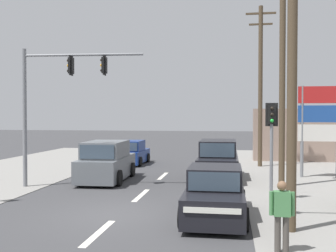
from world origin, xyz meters
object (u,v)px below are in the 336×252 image
Objects in this scene: utility_pole_foreground_right at (287,24)px; suv_kerbside_parked at (107,162)px; utility_pole_midground_right at (282,67)px; sedan_oncoming_mid at (215,195)px; hatchback_crossing_left at (132,153)px; suv_receding_far at (218,161)px; pedestal_signal_right_kerb at (272,135)px; shopping_plaza_sign at (320,118)px; utility_pole_background_right at (260,83)px; pedestrian_at_kerb at (282,212)px; traffic_signal_mast at (53,92)px.

suv_kerbside_parked is at bearing 135.27° from utility_pole_foreground_right.
utility_pole_midground_right is 2.34× the size of sedan_oncoming_mid.
suv_receding_far is at bearing -41.81° from hatchback_crossing_left.
pedestal_signal_right_kerb is at bearing -103.73° from utility_pole_midground_right.
shopping_plaza_sign is 10.09m from sedan_oncoming_mid.
pedestal_signal_right_kerb is (-0.33, -10.00, -2.70)m from utility_pole_background_right.
utility_pole_background_right is 5.99× the size of pedestrian_at_kerb.
hatchback_crossing_left is (-8.06, -0.01, -4.42)m from utility_pole_background_right.
shopping_plaza_sign is at bearing -57.13° from utility_pole_background_right.
shopping_plaza_sign is at bearing 13.79° from suv_kerbside_parked.
utility_pole_background_right is 2.74× the size of pedestal_signal_right_kerb.
shopping_plaza_sign reaches higher than hatchback_crossing_left.
traffic_signal_mast is 1.30× the size of shopping_plaza_sign.
sedan_oncoming_mid is (-2.25, -12.58, -4.42)m from utility_pole_background_right.
utility_pole_foreground_right reaches higher than shopping_plaza_sign.
pedestal_signal_right_kerb is 0.78× the size of suv_receding_far.
hatchback_crossing_left is 0.86× the size of sedan_oncoming_mid.
suv_receding_far is (-5.00, -1.05, -2.10)m from shopping_plaza_sign.
utility_pole_foreground_right is 4.89m from pedestrian_at_kerb.
sedan_oncoming_mid is at bearing 119.12° from pedestrian_at_kerb.
utility_pole_background_right reaches higher than pedestrian_at_kerb.
traffic_signal_mast reaches higher than pedestal_signal_right_kerb.
utility_pole_background_right reaches higher than traffic_signal_mast.
shopping_plaza_sign is 11.62m from hatchback_crossing_left.
suv_receding_far is at bearing 15.60° from suv_kerbside_parked.
pedestal_signal_right_kerb is at bearing -52.27° from hatchback_crossing_left.
suv_kerbside_parked is at bearing 128.04° from pedestrian_at_kerb.
pedestrian_at_kerb is (1.75, -10.38, 0.04)m from suv_receding_far.
traffic_signal_mast is 1.64× the size of hatchback_crossing_left.
sedan_oncoming_mid is (5.38, -6.04, -0.18)m from suv_kerbside_parked.
utility_pole_foreground_right is 6.30× the size of pedestrian_at_kerb.
suv_receding_far is 10.53m from pedestrian_at_kerb.
utility_pole_background_right is 10.90m from suv_kerbside_parked.
sedan_oncoming_mid is (-4.85, -8.55, -2.28)m from shopping_plaza_sign.
utility_pole_foreground_right reaches higher than utility_pole_background_right.
sedan_oncoming_mid is (7.09, -4.03, -3.44)m from traffic_signal_mast.
pedestrian_at_kerb is at bearing -80.44° from suv_receding_far.
pedestal_signal_right_kerb reaches higher than pedestrian_at_kerb.
utility_pole_background_right is at bearing 88.66° from utility_pole_foreground_right.
pedestal_signal_right_kerb is at bearing -9.14° from traffic_signal_mast.
shopping_plaza_sign is 10.74m from suv_kerbside_parked.
pedestal_signal_right_kerb is 2.18× the size of pedestrian_at_kerb.
suv_kerbside_parked is 5.43m from suv_receding_far.
traffic_signal_mast reaches higher than pedestrian_at_kerb.
utility_pole_midground_right reaches higher than shopping_plaza_sign.
hatchback_crossing_left is at bearing -179.92° from utility_pole_background_right.
utility_pole_foreground_right is 2.81× the size of hatchback_crossing_left.
traffic_signal_mast is 8.85m from sedan_oncoming_mid.
utility_pole_background_right is 2.12× the size of suv_kerbside_parked.
utility_pole_background_right is 1.63× the size of traffic_signal_mast.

